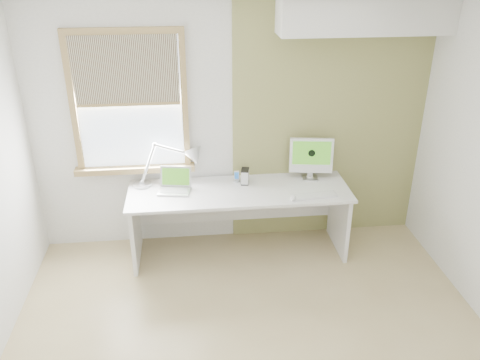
{
  "coord_description": "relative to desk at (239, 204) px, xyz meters",
  "views": [
    {
      "loc": [
        -0.44,
        -3.0,
        2.95
      ],
      "look_at": [
        0.0,
        1.05,
        1.0
      ],
      "focal_mm": 37.18,
      "sensor_mm": 36.0,
      "label": 1
    }
  ],
  "objects": [
    {
      "name": "keyboard",
      "position": [
        0.71,
        -0.28,
        0.2
      ],
      "size": [
        0.45,
        0.17,
        0.02
      ],
      "color": "white",
      "rests_on": "desk"
    },
    {
      "name": "imac",
      "position": [
        0.77,
        0.14,
        0.44
      ],
      "size": [
        0.45,
        0.17,
        0.43
      ],
      "color": "silver",
      "rests_on": "desk"
    },
    {
      "name": "window",
      "position": [
        -1.03,
        0.27,
        1.01
      ],
      "size": [
        1.2,
        0.14,
        1.42
      ],
      "color": "olive",
      "rests_on": "room"
    },
    {
      "name": "laptop",
      "position": [
        -0.63,
        0.02,
        0.25
      ],
      "size": [
        0.35,
        0.3,
        0.22
      ],
      "color": "silver",
      "rests_on": "desk"
    },
    {
      "name": "external_drive",
      "position": [
        0.08,
        0.09,
        0.27
      ],
      "size": [
        0.1,
        0.13,
        0.16
      ],
      "color": "silver",
      "rests_on": "desk"
    },
    {
      "name": "room",
      "position": [
        -0.03,
        -1.44,
        0.77
      ],
      "size": [
        4.04,
        3.54,
        2.64
      ],
      "color": "tan",
      "rests_on": "ground"
    },
    {
      "name": "phone_dock",
      "position": [
        -0.01,
        0.14,
        0.23
      ],
      "size": [
        0.07,
        0.07,
        0.12
      ],
      "color": "silver",
      "rests_on": "desk"
    },
    {
      "name": "desk_lamp",
      "position": [
        -0.53,
        0.21,
        0.43
      ],
      "size": [
        0.81,
        0.34,
        0.45
      ],
      "color": "silver",
      "rests_on": "desk"
    },
    {
      "name": "mouse",
      "position": [
        0.49,
        -0.32,
        0.21
      ],
      "size": [
        0.09,
        0.12,
        0.03
      ],
      "primitive_type": "ellipsoid",
      "rotation": [
        0.0,
        0.0,
        -0.32
      ],
      "color": "white",
      "rests_on": "desk"
    },
    {
      "name": "accent_wall",
      "position": [
        0.97,
        0.3,
        0.77
      ],
      "size": [
        2.0,
        0.02,
        2.6
      ],
      "primitive_type": "cube",
      "color": "olive",
      "rests_on": "room"
    },
    {
      "name": "desk",
      "position": [
        0.0,
        0.0,
        0.0
      ],
      "size": [
        2.2,
        0.7,
        0.73
      ],
      "color": "white",
      "rests_on": "room"
    },
    {
      "name": "soffit",
      "position": [
        1.17,
        0.13,
        1.87
      ],
      "size": [
        1.6,
        0.4,
        0.42
      ],
      "primitive_type": "cube",
      "color": "white",
      "rests_on": "room"
    }
  ]
}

